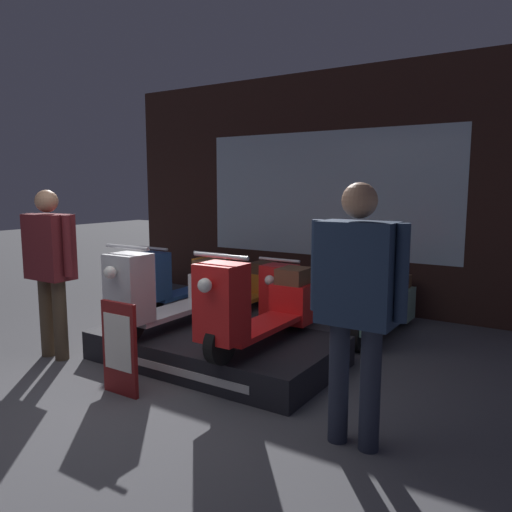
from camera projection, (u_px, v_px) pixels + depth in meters
name	position (u px, v px, depth m)	size (l,w,h in m)	color
ground_plane	(98.00, 409.00, 3.76)	(30.00, 30.00, 0.00)	#4C4C51
shop_wall_back	(326.00, 191.00, 6.86)	(6.68, 0.09, 3.20)	#331E19
display_platform	(216.00, 348.00, 4.75)	(2.28, 1.28, 0.27)	black
scooter_display_left	(174.00, 292.00, 4.94)	(0.51, 1.65, 0.88)	black
scooter_display_right	(261.00, 305.00, 4.39)	(0.51, 1.65, 0.88)	black
scooter_backrow_0	(183.00, 279.00, 7.05)	(0.51, 1.65, 0.88)	black
scooter_backrow_1	(239.00, 287.00, 6.54)	(0.51, 1.65, 0.88)	black
scooter_backrow_2	(303.00, 295.00, 6.04)	(0.51, 1.65, 0.88)	black
scooter_backrow_3	(380.00, 305.00, 5.53)	(0.51, 1.65, 0.88)	black
person_left_browsing	(50.00, 259.00, 4.75)	(0.63, 0.26, 1.63)	#473828
person_right_browsing	(357.00, 292.00, 3.10)	(0.63, 0.26, 1.69)	#232838
price_sign_board	(119.00, 348.00, 3.97)	(0.36, 0.04, 0.76)	maroon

